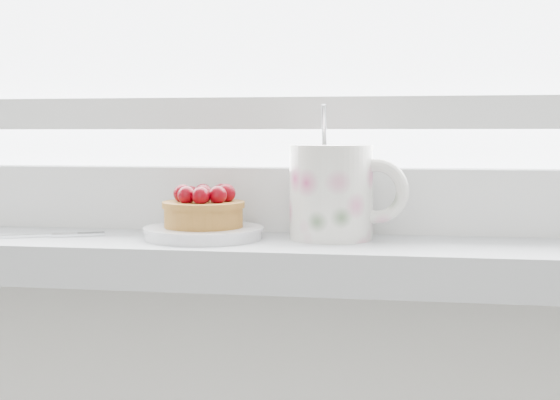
% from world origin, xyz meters
% --- Properties ---
extents(saucer, '(0.12, 0.12, 0.01)m').
position_xyz_m(saucer, '(-0.03, 1.88, 0.95)').
color(saucer, white).
rests_on(saucer, windowsill).
extents(raspberry_tart, '(0.08, 0.08, 0.04)m').
position_xyz_m(raspberry_tart, '(-0.03, 1.88, 0.97)').
color(raspberry_tart, brown).
rests_on(raspberry_tart, saucer).
extents(floral_mug, '(0.13, 0.10, 0.14)m').
position_xyz_m(floral_mug, '(0.10, 1.90, 0.99)').
color(floral_mug, silver).
rests_on(floral_mug, windowsill).
extents(fork, '(0.16, 0.09, 0.00)m').
position_xyz_m(fork, '(-0.22, 1.86, 0.94)').
color(fork, silver).
rests_on(fork, windowsill).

